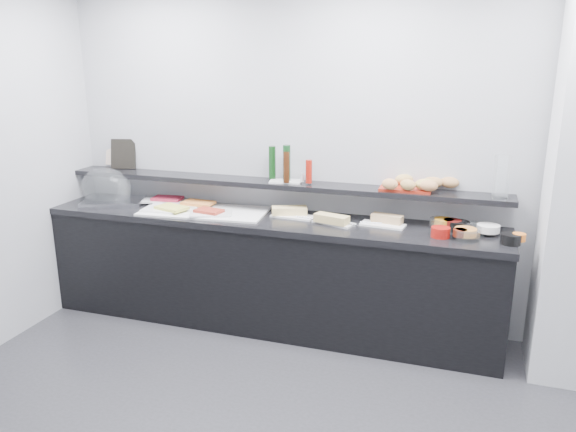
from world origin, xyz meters
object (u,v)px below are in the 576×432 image
(bread_tray, at_px, (406,188))
(framed_print, at_px, (123,154))
(condiment_tray, at_px, (286,181))
(sandwich_plate_mid, at_px, (334,223))
(carafe, at_px, (501,177))
(cloche_base, at_px, (114,202))

(bread_tray, bearing_deg, framed_print, 178.23)
(framed_print, distance_m, condiment_tray, 1.54)
(condiment_tray, relative_size, bread_tray, 0.66)
(sandwich_plate_mid, height_order, carafe, carafe)
(framed_print, xyz_separation_m, condiment_tray, (1.53, -0.09, -0.12))
(cloche_base, relative_size, sandwich_plate_mid, 1.58)
(cloche_base, distance_m, framed_print, 0.46)
(sandwich_plate_mid, distance_m, bread_tray, 0.60)
(framed_print, distance_m, carafe, 3.12)
(sandwich_plate_mid, bearing_deg, framed_print, -169.47)
(sandwich_plate_mid, xyz_separation_m, bread_tray, (0.49, 0.22, 0.25))
(cloche_base, relative_size, framed_print, 1.90)
(sandwich_plate_mid, bearing_deg, bread_tray, 43.06)
(sandwich_plate_mid, bearing_deg, carafe, 26.27)
(bread_tray, distance_m, carafe, 0.67)
(sandwich_plate_mid, relative_size, bread_tray, 0.84)
(condiment_tray, height_order, bread_tray, bread_tray)
(framed_print, relative_size, carafe, 0.87)
(condiment_tray, bearing_deg, bread_tray, -7.42)
(framed_print, bearing_deg, sandwich_plate_mid, -20.63)
(framed_print, height_order, condiment_tray, framed_print)
(condiment_tray, relative_size, carafe, 0.82)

